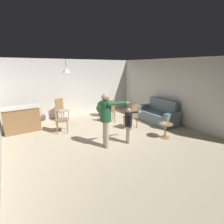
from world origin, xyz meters
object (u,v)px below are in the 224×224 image
dining_chair_by_counter (110,110)px  couch_floral (158,115)px  kitchen_counter (22,119)px  spare_remote_on_table (164,123)px  side_table_by_couch (166,129)px  potted_plant_corner (101,108)px  person_adult (106,115)px  person_child (129,122)px  dining_chair_near_wall (60,118)px  dining_chair_centre_back (61,109)px  dining_chair_spare (132,116)px

dining_chair_by_counter → couch_floral: bearing=-12.0°
kitchen_counter → spare_remote_on_table: bearing=-39.4°
side_table_by_couch → potted_plant_corner: bearing=99.9°
person_adult → person_child: bearing=89.5°
person_child → dining_chair_by_counter: bearing=177.8°
dining_chair_by_counter → potted_plant_corner: 0.98m
dining_chair_near_wall → potted_plant_corner: 2.49m
dining_chair_near_wall → dining_chair_centre_back: bearing=179.6°
potted_plant_corner → dining_chair_centre_back: bearing=169.1°
dining_chair_spare → spare_remote_on_table: dining_chair_spare is taller
person_adult → potted_plant_corner: person_adult is taller
person_child → dining_chair_centre_back: person_child is taller
side_table_by_couch → person_adult: bearing=165.2°
side_table_by_couch → person_adult: size_ratio=0.31×
couch_floral → spare_remote_on_table: (-1.10, -1.25, 0.21)m
kitchen_counter → dining_chair_near_wall: size_ratio=1.26×
person_adult → couch_floral: bearing=114.8°
couch_floral → dining_chair_near_wall: same height
dining_chair_by_counter → dining_chair_near_wall: size_ratio=1.00×
dining_chair_near_wall → person_child: bearing=55.6°
couch_floral → side_table_by_couch: size_ratio=3.50×
person_child → dining_chair_by_counter: (0.62, 2.07, -0.17)m
side_table_by_couch → dining_chair_centre_back: 4.50m
couch_floral → dining_chair_spare: same height
dining_chair_centre_back → dining_chair_by_counter: bearing=124.6°
kitchen_counter → dining_chair_near_wall: dining_chair_near_wall is taller
dining_chair_near_wall → potted_plant_corner: size_ratio=1.34×
side_table_by_couch → dining_chair_near_wall: (-2.88, 2.45, 0.22)m
kitchen_counter → spare_remote_on_table: 5.17m
dining_chair_centre_back → kitchen_counter: bearing=-2.3°
dining_chair_near_wall → dining_chair_spare: (2.46, -1.18, 0.00)m
couch_floral → dining_chair_centre_back: size_ratio=1.82×
dining_chair_centre_back → spare_remote_on_table: dining_chair_centre_back is taller
dining_chair_near_wall → spare_remote_on_table: bearing=67.8°
dining_chair_by_counter → spare_remote_on_table: size_ratio=7.69×
side_table_by_couch → dining_chair_near_wall: bearing=139.7°
couch_floral → spare_remote_on_table: size_ratio=14.00×
couch_floral → side_table_by_couch: (-1.06, -1.29, -0.00)m
person_adult → spare_remote_on_table: 2.10m
person_adult → dining_chair_by_counter: size_ratio=1.65×
kitchen_counter → side_table_by_couch: kitchen_counter is taller
dining_chair_spare → kitchen_counter: bearing=138.9°
potted_plant_corner → spare_remote_on_table: size_ratio=5.76×
dining_chair_centre_back → dining_chair_spare: size_ratio=1.00×
kitchen_counter → person_adult: size_ratio=0.76×
side_table_by_couch → person_child: person_child is taller
couch_floral → kitchen_counter: bearing=69.6°
kitchen_counter → person_child: size_ratio=1.09×
person_child → spare_remote_on_table: person_child is taller
kitchen_counter → potted_plant_corner: kitchen_counter is taller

